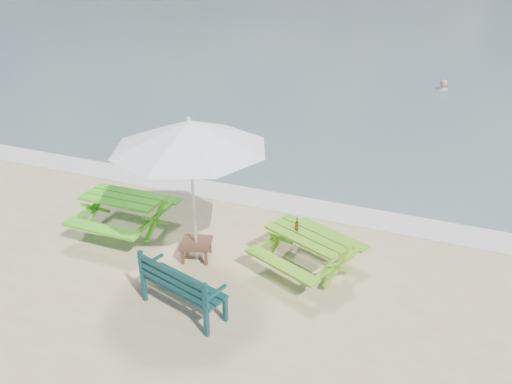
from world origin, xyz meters
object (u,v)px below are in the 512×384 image
at_px(patio_umbrella, 189,135).
at_px(side_table, 196,249).
at_px(swimmer, 441,100).
at_px(picnic_table_right, 308,252).
at_px(park_bench, 184,296).
at_px(beer_bottle, 297,226).
at_px(picnic_table_left, 125,214).

bearing_deg(patio_umbrella, side_table, 116.57).
height_order(patio_umbrella, swimmer, patio_umbrella).
bearing_deg(picnic_table_right, swimmer, 83.96).
height_order(park_bench, beer_bottle, beer_bottle).
bearing_deg(side_table, swimmer, 76.58).
relative_size(picnic_table_right, side_table, 3.15).
bearing_deg(swimmer, picnic_table_right, -96.04).
bearing_deg(picnic_table_right, side_table, -167.63).
relative_size(picnic_table_left, picnic_table_right, 0.86).
distance_m(park_bench, patio_umbrella, 2.64).
height_order(beer_bottle, swimmer, beer_bottle).
bearing_deg(side_table, park_bench, -69.46).
relative_size(picnic_table_right, beer_bottle, 8.48).
distance_m(picnic_table_left, beer_bottle, 3.63).
distance_m(side_table, patio_umbrella, 2.27).
bearing_deg(picnic_table_left, patio_umbrella, -11.36).
distance_m(picnic_table_left, swimmer, 15.51).
bearing_deg(picnic_table_right, patio_umbrella, -167.63).
height_order(picnic_table_left, park_bench, park_bench).
distance_m(beer_bottle, swimmer, 14.54).
distance_m(picnic_table_left, picnic_table_right, 3.85).
distance_m(picnic_table_left, patio_umbrella, 2.79).
bearing_deg(side_table, picnic_table_right, 12.37).
xyz_separation_m(picnic_table_right, patio_umbrella, (-2.03, -0.44, 2.11)).
xyz_separation_m(picnic_table_right, park_bench, (-1.50, -1.86, -0.06)).
bearing_deg(park_bench, picnic_table_left, 142.92).
height_order(picnic_table_left, swimmer, picnic_table_left).
height_order(picnic_table_left, beer_bottle, beer_bottle).
height_order(picnic_table_right, park_bench, park_bench).
bearing_deg(swimmer, park_bench, -100.51).
relative_size(park_bench, side_table, 2.31).
height_order(side_table, patio_umbrella, patio_umbrella).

